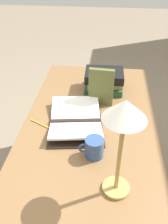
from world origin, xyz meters
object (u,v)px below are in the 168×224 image
(book_stack_tall, at_px, (104,81))
(reading_lamp, at_px, (124,122))
(open_book, at_px, (76,120))
(book_standing_upright, at_px, (101,87))
(coffee_mug, at_px, (94,148))
(pencil, at_px, (41,124))

(book_stack_tall, relative_size, reading_lamp, 0.57)
(open_book, bearing_deg, reading_lamp, 19.92)
(open_book, distance_m, book_standing_upright, 0.27)
(open_book, relative_size, book_standing_upright, 1.93)
(book_standing_upright, height_order, reading_lamp, reading_lamp)
(reading_lamp, xyz_separation_m, coffee_mug, (-0.19, -0.11, -0.32))
(book_standing_upright, xyz_separation_m, reading_lamp, (0.65, 0.10, 0.24))
(open_book, xyz_separation_m, book_stack_tall, (-0.40, 0.15, 0.05))
(open_book, height_order, book_standing_upright, book_standing_upright)
(book_standing_upright, distance_m, pencil, 0.43)
(open_book, xyz_separation_m, coffee_mug, (0.25, 0.12, 0.03))
(book_standing_upright, bearing_deg, open_book, -27.19)
(book_stack_tall, bearing_deg, book_standing_upright, -4.05)
(book_standing_upright, xyz_separation_m, pencil, (0.25, -0.33, -0.12))
(book_stack_tall, height_order, pencil, book_stack_tall)
(book_standing_upright, relative_size, coffee_mug, 1.96)
(open_book, distance_m, book_stack_tall, 0.43)
(open_book, relative_size, coffee_mug, 3.78)
(reading_lamp, bearing_deg, book_stack_tall, -174.05)
(book_stack_tall, height_order, coffee_mug, book_stack_tall)
(book_stack_tall, bearing_deg, open_book, -20.19)
(book_stack_tall, height_order, book_standing_upright, book_standing_upright)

